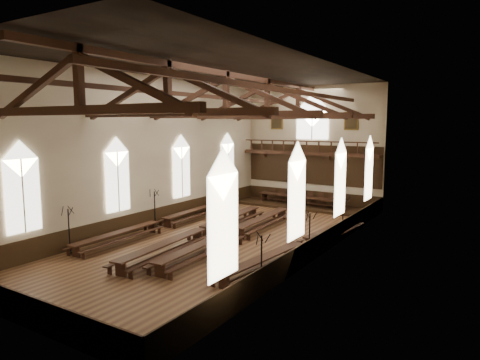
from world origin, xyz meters
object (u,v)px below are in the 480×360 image
(refectory_row_b, at_px, (202,231))
(candelabrum_left_near, at_px, (70,239))
(dais, at_px, (301,206))
(candelabrum_right_far, at_px, (343,223))
(high_table, at_px, (301,198))
(refectory_row_c, at_px, (235,232))
(refectory_row_d, at_px, (303,243))
(candelabrum_right_near, at_px, (261,271))
(refectory_row_a, at_px, (160,222))
(candelabrum_left_mid, at_px, (155,216))
(candelabrum_left_far, at_px, (214,201))
(candelabrum_right_mid, at_px, (309,243))

(refectory_row_b, bearing_deg, candelabrum_left_near, -126.98)
(dais, distance_m, candelabrum_right_far, 8.81)
(candelabrum_right_far, bearing_deg, dais, 130.83)
(high_table, bearing_deg, refectory_row_c, -85.67)
(refectory_row_d, height_order, candelabrum_right_near, candelabrum_right_near)
(refectory_row_a, height_order, candelabrum_left_mid, candelabrum_left_mid)
(refectory_row_a, xyz_separation_m, candelabrum_left_far, (-0.62, 6.98, 0.27))
(dais, height_order, candelabrum_left_mid, candelabrum_left_mid)
(refectory_row_d, relative_size, candelabrum_right_near, 5.76)
(refectory_row_a, xyz_separation_m, refectory_row_c, (5.61, 0.35, 0.04))
(dais, height_order, candelabrum_right_far, candelabrum_right_far)
(candelabrum_left_mid, distance_m, candelabrum_right_mid, 11.10)
(candelabrum_left_far, relative_size, candelabrum_right_near, 1.05)
(refectory_row_a, xyz_separation_m, refectory_row_b, (3.79, -0.47, 0.05))
(refectory_row_b, relative_size, refectory_row_c, 1.01)
(candelabrum_left_near, bearing_deg, dais, 73.59)
(refectory_row_a, xyz_separation_m, high_table, (4.73, 11.87, 0.32))
(refectory_row_b, bearing_deg, candelabrum_right_near, -35.22)
(candelabrum_right_near, bearing_deg, candelabrum_right_far, 90.00)
(candelabrum_left_mid, height_order, candelabrum_right_far, candelabrum_left_mid)
(candelabrum_right_near, bearing_deg, candelabrum_left_far, 132.37)
(candelabrum_right_near, distance_m, candelabrum_right_far, 10.41)
(candelabrum_right_near, bearing_deg, high_table, 108.61)
(candelabrum_right_mid, bearing_deg, refectory_row_a, 179.56)
(dais, xyz_separation_m, candelabrum_right_far, (5.74, -6.65, 0.65))
(candelabrum_right_near, bearing_deg, candelabrum_left_near, -174.18)
(candelabrum_left_near, xyz_separation_m, candelabrum_right_near, (11.10, 1.13, -0.04))
(candelabrum_left_mid, bearing_deg, candelabrum_right_far, 24.20)
(refectory_row_a, bearing_deg, candelabrum_right_far, 26.49)
(refectory_row_c, bearing_deg, high_table, 94.33)
(refectory_row_d, relative_size, candelabrum_left_near, 5.45)
(refectory_row_d, distance_m, candelabrum_right_mid, 0.78)
(candelabrum_left_near, xyz_separation_m, candelabrum_left_far, (0.00, 13.30, -0.00))
(dais, bearing_deg, candelabrum_right_mid, -64.32)
(candelabrum_right_mid, bearing_deg, candelabrum_left_mid, 178.39)
(refectory_row_a, bearing_deg, candelabrum_right_near, -26.35)
(candelabrum_left_mid, relative_size, candelabrum_right_far, 1.07)
(refectory_row_d, bearing_deg, candelabrum_right_mid, -42.05)
(refectory_row_c, relative_size, high_table, 1.81)
(candelabrum_left_far, xyz_separation_m, candelabrum_right_near, (11.10, -12.17, -0.04))
(candelabrum_right_near, bearing_deg, refectory_row_c, 131.34)
(refectory_row_b, bearing_deg, dais, 85.61)
(dais, bearing_deg, candelabrum_right_near, -71.39)
(refectory_row_c, xyz_separation_m, candelabrum_right_near, (4.87, -5.54, 0.19))
(refectory_row_a, bearing_deg, refectory_row_b, -7.01)
(high_table, height_order, candelabrum_right_far, candelabrum_right_far)
(dais, distance_m, candelabrum_right_mid, 13.27)
(high_table, height_order, candelabrum_left_far, candelabrum_left_far)
(high_table, distance_m, candelabrum_left_near, 18.96)
(refectory_row_d, bearing_deg, candelabrum_right_far, 83.47)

